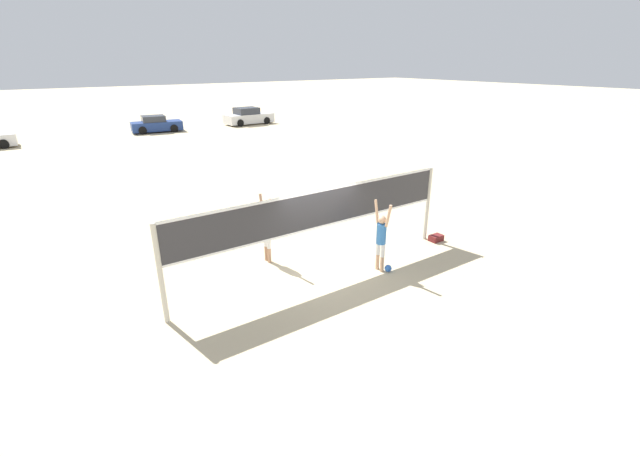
% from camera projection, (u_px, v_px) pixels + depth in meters
% --- Properties ---
extents(ground_plane, '(200.00, 200.00, 0.00)m').
position_uv_depth(ground_plane, '(320.00, 272.00, 12.42)').
color(ground_plane, beige).
extents(volleyball_net, '(8.90, 0.12, 2.49)m').
position_uv_depth(volleyball_net, '(320.00, 215.00, 11.77)').
color(volleyball_net, beige).
rests_on(volleyball_net, ground_plane).
extents(player_spiker, '(0.28, 0.70, 2.10)m').
position_uv_depth(player_spiker, '(381.00, 235.00, 12.16)').
color(player_spiker, tan).
rests_on(player_spiker, ground_plane).
extents(player_blocker, '(0.28, 0.70, 2.08)m').
position_uv_depth(player_blocker, '(267.00, 228.00, 12.72)').
color(player_blocker, tan).
rests_on(player_blocker, ground_plane).
extents(volleyball, '(0.21, 0.21, 0.21)m').
position_uv_depth(volleyball, '(388.00, 268.00, 12.43)').
color(volleyball, blue).
rests_on(volleyball, ground_plane).
extents(gear_bag, '(0.46, 0.31, 0.20)m').
position_uv_depth(gear_bag, '(436.00, 238.00, 14.54)').
color(gear_bag, maroon).
rests_on(gear_bag, ground_plane).
extents(parked_car_near, '(4.22, 2.23, 1.36)m').
position_uv_depth(parked_car_near, '(156.00, 125.00, 36.10)').
color(parked_car_near, navy).
rests_on(parked_car_near, ground_plane).
extents(parked_car_far, '(4.56, 2.11, 1.54)m').
position_uv_depth(parked_car_far, '(248.00, 117.00, 40.39)').
color(parked_car_far, silver).
rests_on(parked_car_far, ground_plane).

